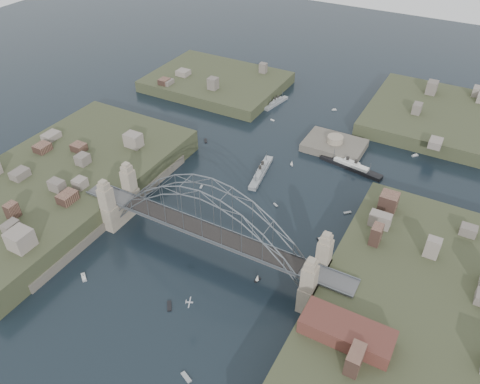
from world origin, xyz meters
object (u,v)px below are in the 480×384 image
at_px(wharf_shed, 347,332).
at_px(naval_cruiser_far, 276,103).
at_px(ocean_liner, 351,166).
at_px(fort_island, 334,150).
at_px(bridge, 208,221).
at_px(naval_cruiser_near, 261,172).

bearing_deg(wharf_shed, naval_cruiser_far, 122.13).
distance_m(naval_cruiser_far, ocean_liner, 54.72).
bearing_deg(wharf_shed, fort_island, 110.85).
bearing_deg(fort_island, naval_cruiser_far, 147.26).
bearing_deg(wharf_shed, bridge, 162.35).
bearing_deg(bridge, ocean_liner, 70.28).
bearing_deg(ocean_liner, naval_cruiser_near, -144.67).
xyz_separation_m(naval_cruiser_near, ocean_liner, (26.40, 18.72, -0.05)).
relative_size(wharf_shed, ocean_liner, 0.85).
bearing_deg(naval_cruiser_near, fort_island, 59.35).
distance_m(wharf_shed, ocean_liner, 78.33).
height_order(naval_cruiser_near, ocean_liner, naval_cruiser_near).
distance_m(bridge, naval_cruiser_near, 43.59).
bearing_deg(bridge, fort_island, 80.27).
height_order(bridge, wharf_shed, bridge).
height_order(bridge, ocean_liner, bridge).
bearing_deg(naval_cruiser_far, naval_cruiser_near, -70.31).
relative_size(naval_cruiser_near, ocean_liner, 0.87).
bearing_deg(naval_cruiser_far, bridge, -76.13).
relative_size(wharf_shed, naval_cruiser_near, 0.97).
xyz_separation_m(bridge, ocean_liner, (21.70, 60.54, -11.43)).
bearing_deg(wharf_shed, ocean_liner, 106.66).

